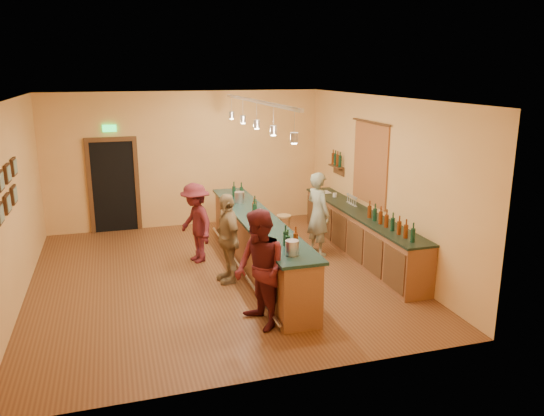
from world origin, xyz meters
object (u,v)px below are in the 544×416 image
object	(u,v)px
bartender	(318,214)
customer_b	(228,238)
customer_c	(196,223)
bar_stool	(284,222)
tasting_bar	(258,240)
customer_a	(260,270)
back_counter	(360,234)

from	to	relation	value
bartender	customer_b	world-z (taller)	bartender
customer_c	bar_stool	bearing A→B (deg)	85.63
tasting_bar	customer_a	xyz separation A→B (m)	(-0.55, -2.13, 0.28)
tasting_bar	customer_a	distance (m)	2.22
tasting_bar	bar_stool	size ratio (longest dim) A/B	7.78
tasting_bar	bartender	size ratio (longest dim) A/B	2.99
bartender	customer_b	distance (m)	2.24
customer_a	bar_stool	world-z (taller)	customer_a
bartender	bar_stool	world-z (taller)	bartender
customer_b	tasting_bar	bearing A→B (deg)	108.12
back_counter	tasting_bar	size ratio (longest dim) A/B	0.89
customer_a	customer_c	xyz separation A→B (m)	(-0.45, 3.01, -0.10)
customer_b	customer_c	world-z (taller)	customer_b
bartender	customer_a	bearing A→B (deg)	127.70
tasting_bar	customer_b	xyz separation A→B (m)	(-0.63, -0.29, 0.20)
bartender	customer_a	xyz separation A→B (m)	(-1.98, -2.72, 0.03)
back_counter	tasting_bar	bearing A→B (deg)	-175.26
back_counter	bartender	distance (m)	0.93
customer_a	bar_stool	xyz separation A→B (m)	(1.51, 3.50, -0.37)
customer_c	bar_stool	size ratio (longest dim) A/B	2.40
back_counter	customer_c	size ratio (longest dim) A/B	2.90
back_counter	customer_c	distance (m)	3.28
bartender	customer_c	xyz separation A→B (m)	(-2.44, 0.29, -0.07)
back_counter	bar_stool	xyz separation A→B (m)	(-1.23, 1.18, 0.02)
tasting_bar	bar_stool	xyz separation A→B (m)	(0.96, 1.36, -0.10)
customer_c	tasting_bar	bearing A→B (deg)	30.52
customer_c	bar_stool	world-z (taller)	customer_c
back_counter	customer_a	distance (m)	3.60
back_counter	customer_a	world-z (taller)	customer_a
customer_a	bar_stool	size ratio (longest dim) A/B	2.69
back_counter	tasting_bar	xyz separation A→B (m)	(-2.19, -0.18, 0.12)
tasting_bar	bar_stool	distance (m)	1.67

